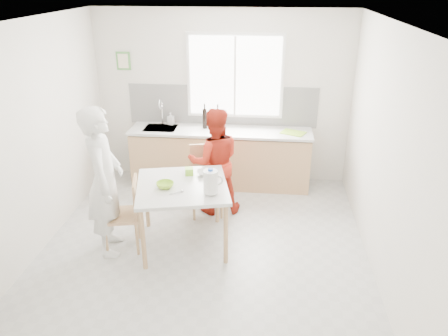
{
  "coord_description": "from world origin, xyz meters",
  "views": [
    {
      "loc": [
        0.72,
        -4.45,
        3.13
      ],
      "look_at": [
        0.24,
        0.2,
        1.05
      ],
      "focal_mm": 35.0,
      "sensor_mm": 36.0,
      "label": 1
    }
  ],
  "objects_px": {
    "wine_bottle_a": "(205,118)",
    "milk_jug": "(211,181)",
    "person_white": "(105,182)",
    "person_red": "(214,162)",
    "bowl_white": "(205,173)",
    "bowl_green": "(165,185)",
    "dining_table": "(182,191)",
    "chair_left": "(127,211)",
    "wine_bottle_b": "(218,118)",
    "chair_far": "(206,176)"
  },
  "relations": [
    {
      "from": "dining_table",
      "to": "person_white",
      "type": "relative_size",
      "value": 0.7
    },
    {
      "from": "person_white",
      "to": "bowl_white",
      "type": "height_order",
      "value": "person_white"
    },
    {
      "from": "milk_jug",
      "to": "bowl_white",
      "type": "bearing_deg",
      "value": 92.63
    },
    {
      "from": "dining_table",
      "to": "milk_jug",
      "type": "distance_m",
      "value": 0.49
    },
    {
      "from": "bowl_green",
      "to": "bowl_white",
      "type": "distance_m",
      "value": 0.58
    },
    {
      "from": "dining_table",
      "to": "person_red",
      "type": "relative_size",
      "value": 0.84
    },
    {
      "from": "dining_table",
      "to": "bowl_white",
      "type": "distance_m",
      "value": 0.41
    },
    {
      "from": "bowl_green",
      "to": "wine_bottle_a",
      "type": "relative_size",
      "value": 0.65
    },
    {
      "from": "bowl_white",
      "to": "milk_jug",
      "type": "xyz_separation_m",
      "value": [
        0.14,
        -0.51,
        0.13
      ]
    },
    {
      "from": "bowl_green",
      "to": "wine_bottle_a",
      "type": "distance_m",
      "value": 1.96
    },
    {
      "from": "dining_table",
      "to": "wine_bottle_a",
      "type": "xyz_separation_m",
      "value": [
        0.01,
        1.84,
        0.34
      ]
    },
    {
      "from": "chair_left",
      "to": "wine_bottle_b",
      "type": "relative_size",
      "value": 3.07
    },
    {
      "from": "dining_table",
      "to": "chair_left",
      "type": "xyz_separation_m",
      "value": [
        -0.66,
        -0.15,
        -0.23
      ]
    },
    {
      "from": "dining_table",
      "to": "person_white",
      "type": "height_order",
      "value": "person_white"
    },
    {
      "from": "chair_left",
      "to": "wine_bottle_b",
      "type": "distance_m",
      "value": 2.31
    },
    {
      "from": "person_white",
      "to": "wine_bottle_a",
      "type": "height_order",
      "value": "person_white"
    },
    {
      "from": "dining_table",
      "to": "bowl_green",
      "type": "height_order",
      "value": "bowl_green"
    },
    {
      "from": "chair_far",
      "to": "person_white",
      "type": "bearing_deg",
      "value": -146.6
    },
    {
      "from": "bowl_green",
      "to": "wine_bottle_a",
      "type": "bearing_deg",
      "value": 84.19
    },
    {
      "from": "person_white",
      "to": "bowl_green",
      "type": "height_order",
      "value": "person_white"
    },
    {
      "from": "wine_bottle_a",
      "to": "wine_bottle_b",
      "type": "bearing_deg",
      "value": 17.8
    },
    {
      "from": "dining_table",
      "to": "wine_bottle_a",
      "type": "distance_m",
      "value": 1.88
    },
    {
      "from": "dining_table",
      "to": "milk_jug",
      "type": "xyz_separation_m",
      "value": [
        0.38,
        -0.2,
        0.24
      ]
    },
    {
      "from": "chair_left",
      "to": "wine_bottle_b",
      "type": "xyz_separation_m",
      "value": [
        0.87,
        2.06,
        0.56
      ]
    },
    {
      "from": "wine_bottle_b",
      "to": "dining_table",
      "type": "bearing_deg",
      "value": -96.3
    },
    {
      "from": "person_white",
      "to": "bowl_green",
      "type": "xyz_separation_m",
      "value": [
        0.69,
        0.11,
        -0.06
      ]
    },
    {
      "from": "bowl_green",
      "to": "wine_bottle_b",
      "type": "distance_m",
      "value": 2.05
    },
    {
      "from": "person_red",
      "to": "bowl_green",
      "type": "xyz_separation_m",
      "value": [
        -0.47,
        -0.99,
        0.1
      ]
    },
    {
      "from": "dining_table",
      "to": "bowl_green",
      "type": "xyz_separation_m",
      "value": [
        -0.18,
        -0.09,
        0.12
      ]
    },
    {
      "from": "wine_bottle_a",
      "to": "person_white",
      "type": "bearing_deg",
      "value": -113.54
    },
    {
      "from": "chair_far",
      "to": "bowl_white",
      "type": "bearing_deg",
      "value": -94.98
    },
    {
      "from": "dining_table",
      "to": "wine_bottle_b",
      "type": "xyz_separation_m",
      "value": [
        0.21,
        1.91,
        0.33
      ]
    },
    {
      "from": "wine_bottle_b",
      "to": "chair_left",
      "type": "bearing_deg",
      "value": -113.02
    },
    {
      "from": "dining_table",
      "to": "wine_bottle_b",
      "type": "height_order",
      "value": "wine_bottle_b"
    },
    {
      "from": "chair_left",
      "to": "bowl_green",
      "type": "height_order",
      "value": "chair_left"
    },
    {
      "from": "chair_left",
      "to": "person_red",
      "type": "height_order",
      "value": "person_red"
    },
    {
      "from": "bowl_white",
      "to": "chair_far",
      "type": "bearing_deg",
      "value": 97.79
    },
    {
      "from": "person_red",
      "to": "bowl_green",
      "type": "distance_m",
      "value": 1.09
    },
    {
      "from": "dining_table",
      "to": "wine_bottle_a",
      "type": "bearing_deg",
      "value": 89.59
    },
    {
      "from": "chair_left",
      "to": "bowl_white",
      "type": "xyz_separation_m",
      "value": [
        0.9,
        0.46,
        0.34
      ]
    },
    {
      "from": "chair_left",
      "to": "chair_far",
      "type": "relative_size",
      "value": 0.95
    },
    {
      "from": "person_white",
      "to": "person_red",
      "type": "xyz_separation_m",
      "value": [
        1.16,
        1.09,
        -0.15
      ]
    },
    {
      "from": "milk_jug",
      "to": "wine_bottle_a",
      "type": "relative_size",
      "value": 0.93
    },
    {
      "from": "person_white",
      "to": "milk_jug",
      "type": "xyz_separation_m",
      "value": [
        1.26,
        -0.0,
        0.07
      ]
    },
    {
      "from": "bowl_white",
      "to": "person_white",
      "type": "bearing_deg",
      "value": -155.45
    },
    {
      "from": "wine_bottle_a",
      "to": "milk_jug",
      "type": "bearing_deg",
      "value": -79.88
    },
    {
      "from": "milk_jug",
      "to": "wine_bottle_a",
      "type": "height_order",
      "value": "wine_bottle_a"
    },
    {
      "from": "chair_left",
      "to": "milk_jug",
      "type": "height_order",
      "value": "milk_jug"
    },
    {
      "from": "chair_far",
      "to": "milk_jug",
      "type": "height_order",
      "value": "milk_jug"
    },
    {
      "from": "person_white",
      "to": "wine_bottle_a",
      "type": "bearing_deg",
      "value": -36.31
    }
  ]
}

